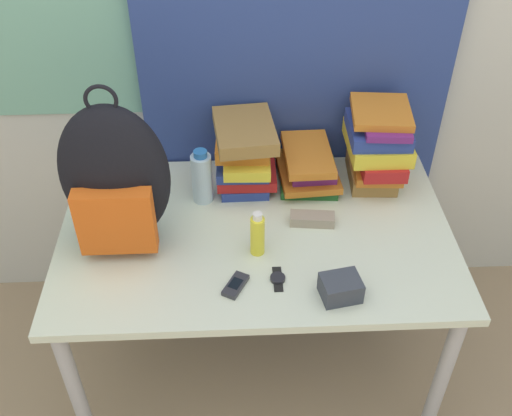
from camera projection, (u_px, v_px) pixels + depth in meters
wall_back at (248, 15)px, 2.04m from camera, size 6.00×0.06×2.50m
curtain_blue at (299, 21)px, 2.01m from camera, size 1.12×0.04×2.50m
desk at (256, 247)px, 2.06m from camera, size 1.32×0.83×0.71m
backpack at (115, 180)px, 1.83m from camera, size 0.34×0.21×0.56m
book_stack_left at (245, 153)px, 2.13m from camera, size 0.23×0.29×0.25m
book_stack_center at (309, 166)px, 2.18m from camera, size 0.23×0.29×0.14m
book_stack_right at (377, 145)px, 2.13m from camera, size 0.22×0.30×0.30m
water_bottle at (202, 177)px, 2.08m from camera, size 0.07×0.07×0.21m
sports_bottle at (235, 165)px, 2.10m from camera, size 0.08×0.08×0.25m
sunscreen_bottle at (257, 235)px, 1.88m from camera, size 0.05×0.05×0.16m
cell_phone at (236, 285)px, 1.81m from camera, size 0.09×0.11×0.02m
sunglasses_case at (312, 219)px, 2.03m from camera, size 0.16×0.07×0.04m
camera_pouch at (341, 288)px, 1.77m from camera, size 0.13×0.11×0.07m
wristwatch at (278, 279)px, 1.84m from camera, size 0.05×0.10×0.01m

